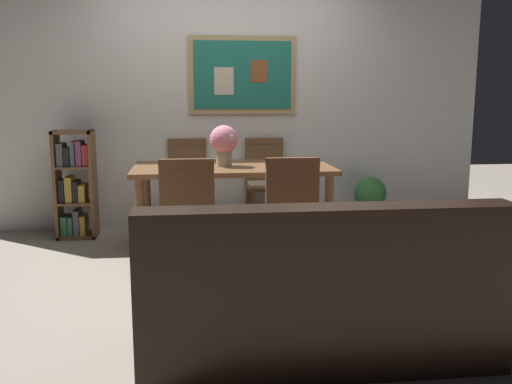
{
  "coord_description": "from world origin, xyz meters",
  "views": [
    {
      "loc": [
        -0.39,
        -4.11,
        1.35
      ],
      "look_at": [
        0.08,
        -0.18,
        0.65
      ],
      "focal_mm": 39.01,
      "sensor_mm": 36.0,
      "label": 1
    }
  ],
  "objects_px": {
    "dining_chair_far_left": "(188,177)",
    "dining_chair_near_right": "(290,207)",
    "dining_chair_far_right": "(265,176)",
    "tv_remote": "(274,167)",
    "dining_chair_near_left": "(187,209)",
    "potted_ivy": "(370,201)",
    "dining_table": "(233,176)",
    "bookshelf": "(75,185)",
    "leather_couch": "(315,296)",
    "flower_vase": "(224,142)"
  },
  "relations": [
    {
      "from": "dining_chair_near_left",
      "to": "bookshelf",
      "type": "distance_m",
      "value": 1.76
    },
    {
      "from": "dining_chair_far_right",
      "to": "leather_couch",
      "type": "relative_size",
      "value": 0.51
    },
    {
      "from": "dining_chair_near_left",
      "to": "tv_remote",
      "type": "relative_size",
      "value": 5.64
    },
    {
      "from": "dining_chair_far_right",
      "to": "dining_chair_near_right",
      "type": "distance_m",
      "value": 1.56
    },
    {
      "from": "dining_table",
      "to": "flower_vase",
      "type": "distance_m",
      "value": 0.3
    },
    {
      "from": "dining_chair_near_left",
      "to": "leather_couch",
      "type": "height_order",
      "value": "dining_chair_near_left"
    },
    {
      "from": "dining_table",
      "to": "dining_chair_far_right",
      "type": "relative_size",
      "value": 1.84
    },
    {
      "from": "flower_vase",
      "to": "dining_table",
      "type": "bearing_deg",
      "value": 14.65
    },
    {
      "from": "potted_ivy",
      "to": "tv_remote",
      "type": "xyz_separation_m",
      "value": [
        -1.11,
        -0.87,
        0.48
      ]
    },
    {
      "from": "dining_chair_near_left",
      "to": "potted_ivy",
      "type": "relative_size",
      "value": 1.68
    },
    {
      "from": "dining_chair_near_left",
      "to": "potted_ivy",
      "type": "bearing_deg",
      "value": 38.07
    },
    {
      "from": "flower_vase",
      "to": "potted_ivy",
      "type": "bearing_deg",
      "value": 24.18
    },
    {
      "from": "potted_ivy",
      "to": "dining_table",
      "type": "bearing_deg",
      "value": -155.38
    },
    {
      "from": "leather_couch",
      "to": "tv_remote",
      "type": "distance_m",
      "value": 1.83
    },
    {
      "from": "dining_chair_far_left",
      "to": "potted_ivy",
      "type": "xyz_separation_m",
      "value": [
        1.83,
        -0.15,
        -0.26
      ]
    },
    {
      "from": "dining_chair_far_right",
      "to": "dining_chair_near_right",
      "type": "bearing_deg",
      "value": -91.13
    },
    {
      "from": "dining_chair_near_right",
      "to": "leather_couch",
      "type": "bearing_deg",
      "value": -93.76
    },
    {
      "from": "dining_chair_near_right",
      "to": "tv_remote",
      "type": "height_order",
      "value": "dining_chair_near_right"
    },
    {
      "from": "dining_table",
      "to": "bookshelf",
      "type": "bearing_deg",
      "value": 156.22
    },
    {
      "from": "dining_chair_near_right",
      "to": "flower_vase",
      "type": "bearing_deg",
      "value": 119.41
    },
    {
      "from": "tv_remote",
      "to": "potted_ivy",
      "type": "bearing_deg",
      "value": 38.17
    },
    {
      "from": "dining_chair_near_left",
      "to": "potted_ivy",
      "type": "xyz_separation_m",
      "value": [
        1.83,
        1.43,
        -0.26
      ]
    },
    {
      "from": "dining_chair_far_right",
      "to": "bookshelf",
      "type": "xyz_separation_m",
      "value": [
        -1.83,
        -0.14,
        -0.04
      ]
    },
    {
      "from": "tv_remote",
      "to": "dining_chair_far_right",
      "type": "bearing_deg",
      "value": 86.58
    },
    {
      "from": "dining_chair_near_left",
      "to": "dining_chair_far_right",
      "type": "distance_m",
      "value": 1.73
    },
    {
      "from": "leather_couch",
      "to": "bookshelf",
      "type": "xyz_separation_m",
      "value": [
        -1.72,
        2.63,
        0.19
      ]
    },
    {
      "from": "dining_chair_near_right",
      "to": "flower_vase",
      "type": "relative_size",
      "value": 2.63
    },
    {
      "from": "leather_couch",
      "to": "bookshelf",
      "type": "bearing_deg",
      "value": 123.25
    },
    {
      "from": "dining_chair_far_right",
      "to": "tv_remote",
      "type": "bearing_deg",
      "value": -93.42
    },
    {
      "from": "dining_chair_far_left",
      "to": "flower_vase",
      "type": "distance_m",
      "value": 0.98
    },
    {
      "from": "dining_table",
      "to": "dining_chair_near_right",
      "type": "xyz_separation_m",
      "value": [
        0.36,
        -0.78,
        -0.12
      ]
    },
    {
      "from": "dining_chair_far_left",
      "to": "dining_chair_near_right",
      "type": "distance_m",
      "value": 1.76
    },
    {
      "from": "dining_chair_near_right",
      "to": "flower_vase",
      "type": "distance_m",
      "value": 0.97
    },
    {
      "from": "dining_chair_near_right",
      "to": "potted_ivy",
      "type": "distance_m",
      "value": 1.82
    },
    {
      "from": "potted_ivy",
      "to": "leather_couch",
      "type": "bearing_deg",
      "value": -113.7
    },
    {
      "from": "tv_remote",
      "to": "bookshelf",
      "type": "bearing_deg",
      "value": 154.38
    },
    {
      "from": "bookshelf",
      "to": "tv_remote",
      "type": "distance_m",
      "value": 1.98
    },
    {
      "from": "dining_table",
      "to": "dining_chair_far_right",
      "type": "distance_m",
      "value": 0.88
    },
    {
      "from": "dining_chair_near_right",
      "to": "tv_remote",
      "type": "distance_m",
      "value": 0.61
    },
    {
      "from": "leather_couch",
      "to": "potted_ivy",
      "type": "relative_size",
      "value": 3.32
    },
    {
      "from": "dining_chair_far_right",
      "to": "flower_vase",
      "type": "xyz_separation_m",
      "value": [
        -0.46,
        -0.8,
        0.41
      ]
    },
    {
      "from": "leather_couch",
      "to": "tv_remote",
      "type": "relative_size",
      "value": 11.16
    },
    {
      "from": "dining_table",
      "to": "tv_remote",
      "type": "distance_m",
      "value": 0.41
    },
    {
      "from": "flower_vase",
      "to": "tv_remote",
      "type": "relative_size",
      "value": 2.14
    },
    {
      "from": "leather_couch",
      "to": "flower_vase",
      "type": "bearing_deg",
      "value": 100.04
    },
    {
      "from": "dining_table",
      "to": "dining_chair_near_right",
      "type": "distance_m",
      "value": 0.87
    },
    {
      "from": "dining_chair_near_left",
      "to": "tv_remote",
      "type": "distance_m",
      "value": 0.93
    },
    {
      "from": "potted_ivy",
      "to": "bookshelf",
      "type": "bearing_deg",
      "value": -179.52
    },
    {
      "from": "dining_chair_near_left",
      "to": "potted_ivy",
      "type": "height_order",
      "value": "dining_chair_near_left"
    },
    {
      "from": "leather_couch",
      "to": "dining_chair_near_right",
      "type": "bearing_deg",
      "value": 86.24
    }
  ]
}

